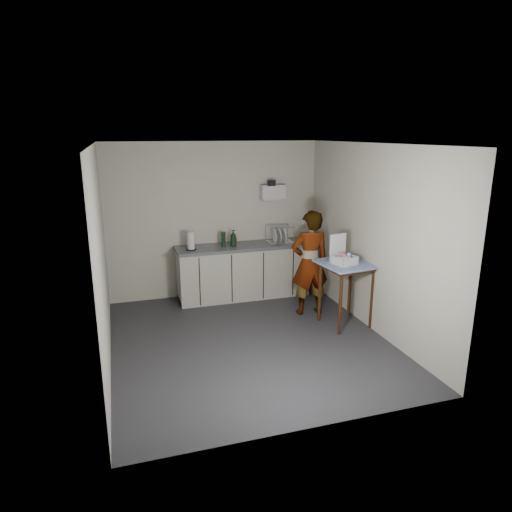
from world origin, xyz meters
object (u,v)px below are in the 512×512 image
object	(u,v)px
paper_towel	(191,241)
bakery_box	(343,257)
soda_can	(235,241)
dish_rack	(280,239)
kitchen_counter	(243,272)
side_table	(347,271)
soap_bottle	(233,238)
dark_bottle	(223,239)
standing_man	(310,263)

from	to	relation	value
paper_towel	bakery_box	bearing A→B (deg)	-39.05
soda_can	dish_rack	distance (m)	0.77
kitchen_counter	side_table	distance (m)	1.97
soap_bottle	bakery_box	size ratio (longest dim) A/B	0.68
soap_bottle	bakery_box	bearing A→B (deg)	-52.87
dish_rack	bakery_box	bearing A→B (deg)	-76.57
kitchen_counter	dish_rack	xyz separation A→B (m)	(0.64, -0.03, 0.55)
soap_bottle	paper_towel	size ratio (longest dim) A/B	0.93
kitchen_counter	side_table	world-z (taller)	side_table
side_table	dark_bottle	size ratio (longest dim) A/B	3.82
side_table	soap_bottle	world-z (taller)	soap_bottle
kitchen_counter	standing_man	xyz separation A→B (m)	(0.77, -1.02, 0.38)
dish_rack	bakery_box	size ratio (longest dim) A/B	1.06
bakery_box	dish_rack	bearing A→B (deg)	90.20
kitchen_counter	dark_bottle	distance (m)	0.69
soda_can	dish_rack	bearing A→B (deg)	-6.08
dish_rack	soda_can	bearing A→B (deg)	173.92
soda_can	dish_rack	world-z (taller)	dish_rack
side_table	paper_towel	distance (m)	2.50
paper_towel	dish_rack	world-z (taller)	dish_rack
kitchen_counter	soap_bottle	bearing A→B (deg)	-169.17
standing_man	bakery_box	bearing A→B (deg)	115.92
paper_towel	kitchen_counter	bearing A→B (deg)	4.24
soap_bottle	soda_can	xyz separation A→B (m)	(0.05, 0.08, -0.07)
soda_can	bakery_box	distance (m)	2.02
standing_man	dark_bottle	xyz separation A→B (m)	(-1.10, 1.02, 0.22)
soda_can	bakery_box	world-z (taller)	bakery_box
soap_bottle	dark_bottle	xyz separation A→B (m)	(-0.16, 0.02, -0.01)
kitchen_counter	soap_bottle	size ratio (longest dim) A/B	8.14
kitchen_counter	side_table	xyz separation A→B (m)	(1.10, -1.58, 0.39)
standing_man	paper_towel	bearing A→B (deg)	-27.40
dark_bottle	soap_bottle	bearing A→B (deg)	-8.65
standing_man	dish_rack	distance (m)	1.01
standing_man	soap_bottle	size ratio (longest dim) A/B	5.90
kitchen_counter	side_table	size ratio (longest dim) A/B	2.38
soap_bottle	dark_bottle	bearing A→B (deg)	171.35
soap_bottle	standing_man	bearing A→B (deg)	-46.44
dark_bottle	paper_towel	size ratio (longest dim) A/B	0.83
bakery_box	paper_towel	bearing A→B (deg)	127.72
standing_man	soap_bottle	xyz separation A→B (m)	(-0.94, 0.99, 0.24)
soda_can	paper_towel	bearing A→B (deg)	-171.33
soap_bottle	bakery_box	xyz separation A→B (m)	(1.19, -1.57, -0.01)
dark_bottle	bakery_box	world-z (taller)	bakery_box
bakery_box	soap_bottle	bearing A→B (deg)	113.90
paper_towel	soda_can	bearing A→B (deg)	8.67
kitchen_counter	dish_rack	world-z (taller)	dish_rack
standing_man	soda_can	xyz separation A→B (m)	(-0.90, 1.07, 0.16)
dark_bottle	soda_can	bearing A→B (deg)	15.70
dark_bottle	dish_rack	world-z (taller)	dish_rack
side_table	dark_bottle	bearing A→B (deg)	125.68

